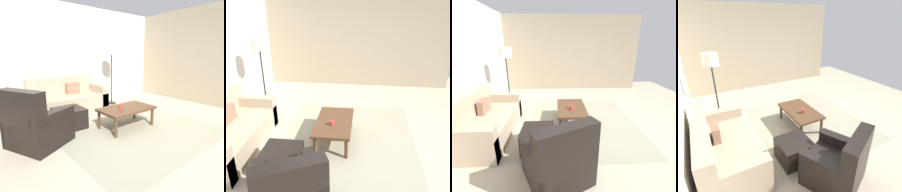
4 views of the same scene
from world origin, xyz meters
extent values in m
plane|color=tan|center=(0.00, 0.00, 0.00)|extent=(8.00, 8.00, 0.00)
cube|color=silver|center=(0.00, 2.60, 1.40)|extent=(6.00, 0.12, 2.80)
cube|color=gray|center=(3.00, 0.00, 1.40)|extent=(0.12, 5.20, 2.80)
cube|color=gray|center=(0.00, 0.00, 0.00)|extent=(2.90, 2.45, 0.01)
cube|color=gray|center=(-0.47, 1.98, 0.21)|extent=(1.90, 0.94, 0.42)
cube|color=gray|center=(-0.47, 2.33, 0.44)|extent=(1.90, 0.24, 0.88)
cube|color=gray|center=(-1.32, 1.98, 0.31)|extent=(0.20, 0.94, 0.62)
cube|color=gray|center=(0.38, 1.98, 0.31)|extent=(0.20, 0.94, 0.62)
cube|color=brown|center=(-0.29, 2.11, 0.56)|extent=(0.36, 0.12, 0.28)
cube|color=black|center=(-1.64, 0.60, 0.22)|extent=(1.07, 1.07, 0.44)
cube|color=black|center=(-1.91, 0.47, 0.47)|extent=(0.53, 0.81, 0.95)
cube|color=black|center=(-1.50, 0.31, 0.30)|extent=(0.79, 0.49, 0.60)
cube|color=black|center=(-1.78, 0.88, 0.30)|extent=(0.79, 0.49, 0.60)
cube|color=black|center=(-0.97, 0.92, 0.20)|extent=(0.56, 0.56, 0.40)
cylinder|color=#472D1C|center=(-0.54, -0.01, 0.18)|extent=(0.06, 0.06, 0.36)
cylinder|color=#472D1C|center=(0.44, -0.01, 0.18)|extent=(0.06, 0.06, 0.36)
cylinder|color=#472D1C|center=(-0.54, 0.51, 0.18)|extent=(0.06, 0.06, 0.36)
cylinder|color=#472D1C|center=(0.44, 0.51, 0.18)|extent=(0.06, 0.06, 0.36)
cube|color=#472D1C|center=(-0.05, 0.25, 0.39)|extent=(1.10, 0.64, 0.05)
cylinder|color=#B2332D|center=(-0.19, 0.26, 0.45)|extent=(0.08, 0.08, 0.09)
cylinder|color=black|center=(0.88, 1.90, 0.01)|extent=(0.28, 0.28, 0.03)
cylinder|color=#262626|center=(0.88, 1.90, 0.72)|extent=(0.04, 0.04, 1.45)
cylinder|color=beige|center=(0.88, 1.90, 1.58)|extent=(0.32, 0.32, 0.26)
camera|label=1|loc=(-2.46, -2.33, 1.44)|focal=29.33mm
camera|label=2|loc=(-3.78, -0.25, 2.53)|focal=38.41mm
camera|label=3|loc=(-3.49, 0.57, 1.84)|focal=25.92mm
camera|label=4|loc=(-3.19, 2.20, 2.40)|focal=28.89mm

